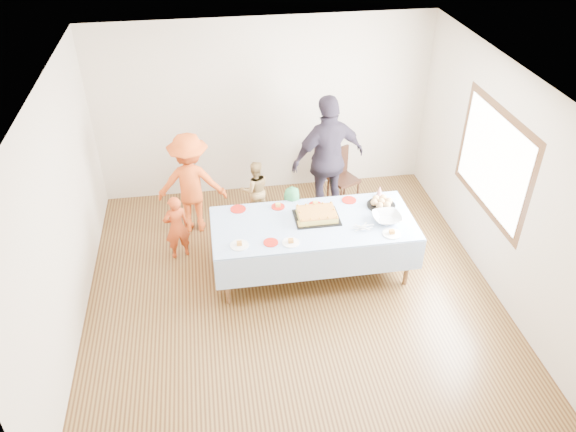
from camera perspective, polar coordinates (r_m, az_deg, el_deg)
name	(u,v)px	position (r m, az deg, el deg)	size (l,w,h in m)	color
ground	(291,288)	(7.13, 0.31, -7.37)	(5.00, 5.00, 0.00)	#412512
room_walls	(296,165)	(6.10, 0.86, 5.20)	(5.04, 5.04, 2.72)	beige
party_table	(313,226)	(6.94, 2.59, -1.04)	(2.50, 1.10, 0.78)	#57361D
birthday_cake	(317,215)	(6.96, 2.94, 0.10)	(0.56, 0.43, 0.10)	black
rolls_tray	(381,203)	(7.28, 9.46, 1.33)	(0.37, 0.37, 0.11)	black
punch_bowl	(387,218)	(7.01, 10.01, -0.21)	(0.36, 0.36, 0.09)	silver
party_hat	(380,191)	(7.46, 9.29, 2.51)	(0.09, 0.09, 0.15)	silver
fork_pile	(363,227)	(6.83, 7.60, -1.10)	(0.24, 0.18, 0.07)	white
plate_red_far_a	(238,209)	(7.17, -5.09, 0.71)	(0.20, 0.20, 0.01)	red
plate_red_far_b	(278,207)	(7.18, -1.02, 0.96)	(0.18, 0.18, 0.01)	red
plate_red_far_c	(315,205)	(7.23, 2.80, 1.14)	(0.17, 0.17, 0.01)	red
plate_red_far_d	(349,200)	(7.36, 6.22, 1.62)	(0.19, 0.19, 0.01)	red
plate_red_near	(271,242)	(6.57, -1.76, -2.70)	(0.18, 0.18, 0.01)	red
plate_white_left	(239,245)	(6.55, -4.96, -2.98)	(0.22, 0.22, 0.01)	white
plate_white_mid	(291,243)	(6.56, 0.29, -2.72)	(0.21, 0.21, 0.01)	white
plate_white_right	(392,234)	(6.82, 10.48, -1.78)	(0.22, 0.22, 0.01)	white
dining_chair	(341,173)	(8.55, 5.40, 4.37)	(0.50, 0.50, 0.87)	black
toddler_left	(177,227)	(7.50, -11.25, -1.13)	(0.34, 0.22, 0.93)	#B73F16
toddler_mid	(292,218)	(7.56, 0.40, -0.16)	(0.44, 0.29, 0.91)	#297D43
toddler_right	(255,190)	(8.19, -3.35, 2.69)	(0.44, 0.34, 0.90)	tan
adult_left	(191,183)	(7.87, -9.83, 3.28)	(0.96, 0.55, 1.48)	#DB531B
adult_right	(328,159)	(7.95, 4.10, 5.78)	(1.11, 0.46, 1.89)	#2B2431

